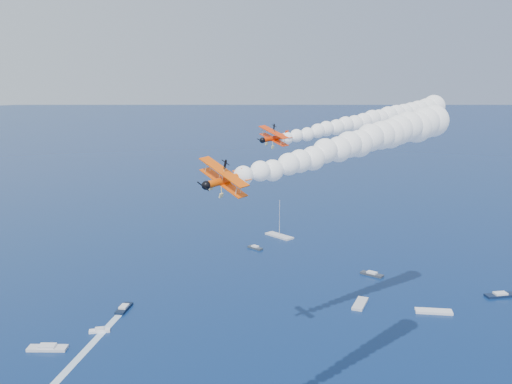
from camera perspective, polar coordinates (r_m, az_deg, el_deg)
biplane_lead at (r=113.89m, az=1.83°, el=5.21°), size 7.20×8.48×6.68m
biplane_trail at (r=69.53m, az=-2.99°, el=1.14°), size 7.74×9.35×7.19m
smoke_trail_lead at (r=130.53m, az=10.63°, el=6.74°), size 49.68×5.62×9.21m
smoke_trail_trail at (r=87.64m, az=9.42°, el=4.56°), size 50.40×18.77×9.21m
spectator_boats at (r=176.33m, az=-15.92°, el=-11.35°), size 205.19×158.04×0.70m
boat_wakes at (r=173.58m, az=-12.04°, el=-11.64°), size 256.43×156.48×0.04m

